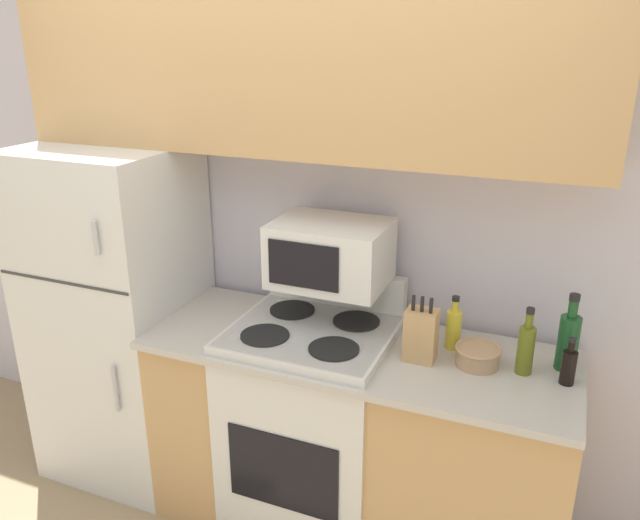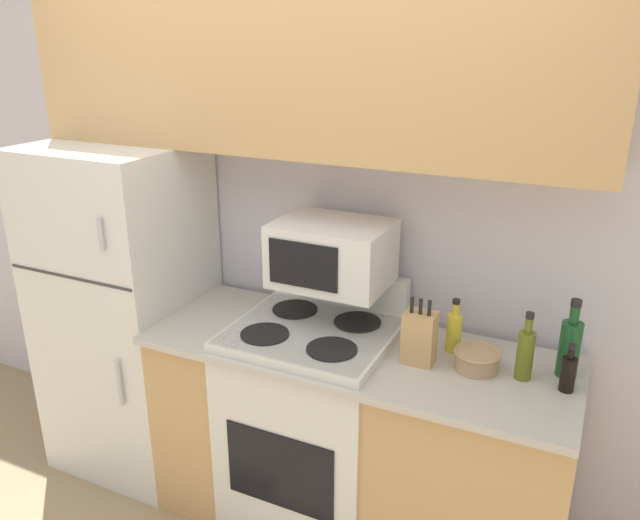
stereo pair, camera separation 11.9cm
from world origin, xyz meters
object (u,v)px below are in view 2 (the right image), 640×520
Objects in this scene: bottle_cooking_spray at (454,331)px; bottle_olive_oil at (525,353)px; microwave at (332,253)px; knife_block at (419,337)px; bowl at (477,359)px; bottle_wine_green at (570,346)px; stove at (313,423)px; refrigerator at (127,311)px; bottle_soy_sauce at (568,372)px.

bottle_olive_oil is at bearing -18.76° from bottle_cooking_spray.
bottle_olive_oil is (0.79, -0.08, -0.23)m from microwave.
knife_block is 0.22m from bowl.
bottle_wine_green is (0.31, 0.10, 0.08)m from bowl.
bowl is 0.16m from bottle_cooking_spray.
refrigerator is at bearing 178.63° from stove.
bottle_wine_green reaches higher than bowl.
refrigerator is 2.00m from bottle_soy_sauce.
bottle_soy_sauce is (0.32, -0.01, 0.03)m from bowl.
refrigerator is at bearing -179.66° from bottle_olive_oil.
bottle_cooking_spray is (-0.11, 0.10, 0.05)m from bowl.
bowl is 0.33m from bottle_wine_green.
refrigerator is 7.36× the size of bottle_cooking_spray.
microwave is at bearing 174.05° from bottle_soy_sauce.
knife_block is 0.53m from bottle_soy_sauce.
bowl is at bearing -42.02° from bottle_cooking_spray.
microwave is 2.54× the size of bottle_soy_sauce.
bottle_olive_oil reaches higher than bottle_cooking_spray.
bottle_wine_green is at bearing 2.90° from refrigerator.
bottle_cooking_spray is at bearing 161.24° from bottle_olive_oil.
bottle_wine_green is at bearing -0.72° from bottle_cooking_spray.
knife_block is 1.47× the size of bottle_soy_sauce.
bowl is (1.68, 0.00, 0.14)m from refrigerator.
knife_block is at bearing -172.76° from bottle_olive_oil.
stove is at bearing -166.67° from bottle_cooking_spray.
knife_block is 0.88× the size of bottle_wine_green.
bottle_olive_oil is at bearing -5.65° from microwave.
microwave reaches higher than bottle_cooking_spray.
bottle_wine_green reaches higher than knife_block.
microwave is at bearing 174.35° from bottle_olive_oil.
stove is 0.76m from microwave.
bottle_cooking_spray is 0.42m from bottle_wine_green.
refrigerator is 1.48m from knife_block.
knife_block is 0.38m from bottle_olive_oil.
bowl is at bearing 0.10° from refrigerator.
bottle_wine_green is (0.14, 0.09, 0.02)m from bottle_olive_oil.
bottle_olive_oil is (0.17, 0.01, 0.06)m from bowl.
bottle_soy_sauce is at bearing -5.95° from microwave.
stove is at bearing 178.40° from knife_block.
microwave reaches higher than bowl.
refrigerator reaches higher than stove.
bottle_soy_sauce is (0.53, 0.03, -0.03)m from knife_block.
microwave is at bearing 163.16° from knife_block.
knife_block is 0.17m from bottle_cooking_spray.
bottle_soy_sauce is at bearing 0.90° from stove.
bottle_cooking_spray is 1.22× the size of bottle_soy_sauce.
bowl is at bearing -7.84° from microwave.
microwave is 1.76× the size of bottle_olive_oil.
stove is at bearing -177.65° from bowl.
bowl is at bearing 2.35° from stove.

